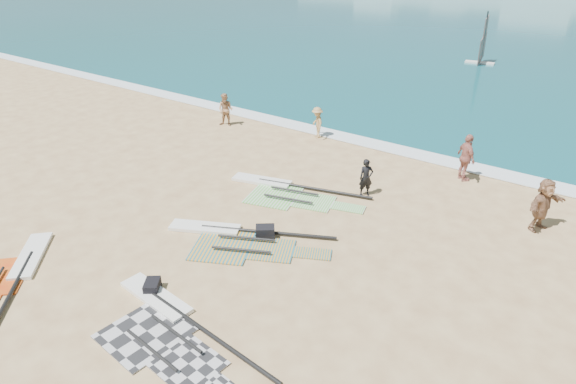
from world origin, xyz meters
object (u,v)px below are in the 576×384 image
Objects in this scene: rig_green at (284,190)px; rig_red at (1,281)px; rig_orange at (234,238)px; beachgoer_back at (466,158)px; gear_bag_near at (265,232)px; beachgoer_right at (543,205)px; beachgoer_left at (226,110)px; rig_grey at (167,326)px; person_wetsuit at (366,178)px; gear_bag_far at (152,287)px; beachgoer_mid at (317,123)px.

rig_red is (-3.17, -9.55, 0.00)m from rig_green.
rig_green is at bearing 74.41° from rig_orange.
beachgoer_back reaches higher than rig_red.
rig_green is 9.57× the size of gear_bag_near.
beachgoer_right reaches higher than rig_red.
gear_bag_near reaches higher than rig_green.
rig_green is 8.72m from beachgoer_left.
gear_bag_near is 11.76m from beachgoer_left.
beachgoer_right reaches higher than rig_grey.
beachgoer_right reaches higher than gear_bag_near.
person_wetsuit is at bearing 91.34° from rig_grey.
person_wetsuit is at bearing 97.01° from beachgoer_back.
gear_bag_far is at bearing 157.54° from rig_grey.
gear_bag_far is at bearing 112.47° from beachgoer_back.
beachgoer_back reaches higher than rig_orange.
rig_green is at bearing 115.39° from rig_red.
rig_green is at bearing 116.02° from gear_bag_near.
beachgoer_right reaches higher than beachgoer_mid.
gear_bag_near is (0.76, 0.75, 0.15)m from rig_orange.
rig_red is 2.59× the size of beachgoer_back.
beachgoer_mid is (-3.84, 9.06, 0.60)m from gear_bag_near.
beachgoer_left is 0.94× the size of beachgoer_right.
beachgoer_back reaches higher than gear_bag_near.
gear_bag_far is 0.38× the size of person_wetsuit.
beachgoer_left is 1.11× the size of beachgoer_mid.
beachgoer_left is 0.88× the size of beachgoer_back.
rig_red reaches higher than rig_orange.
rig_grey is 1.64m from gear_bag_far.
beachgoer_back is at bearing 103.80° from rig_red.
beachgoer_right is (8.02, 6.73, 0.89)m from rig_orange.
gear_bag_near is 4.21m from gear_bag_far.
person_wetsuit is at bearing 15.39° from rig_green.
gear_bag_far is (-0.77, -4.14, -0.03)m from gear_bag_near.
rig_green is at bearing 95.82° from gear_bag_far.
rig_grey is at bearing -139.38° from person_wetsuit.
beachgoer_mid reaches higher than person_wetsuit.
rig_grey is 2.93× the size of beachgoer_back.
beachgoer_right is at bearing 13.31° from rig_orange.
gear_bag_near is (-0.69, 4.88, 0.15)m from rig_grey.
beachgoer_right is at bearing 2.70° from rig_green.
beachgoer_back is (3.88, 8.40, 0.80)m from gear_bag_near.
person_wetsuit is 0.94× the size of beachgoer_mid.
rig_red is at bearing -159.03° from rig_grey.
gear_bag_far is 13.40m from beachgoer_back.
beachgoer_mid is 0.84× the size of beachgoer_right.
rig_grey is at bearing 60.11° from rig_red.
beachgoer_back is (3.19, 13.28, 0.95)m from rig_grey.
rig_orange is at bearing 89.73° from gear_bag_far.
rig_red is 17.17m from beachgoer_back.
rig_grey is at bearing -90.13° from rig_green.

